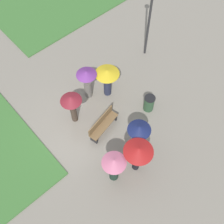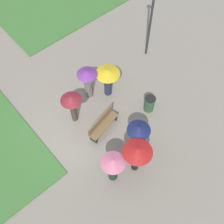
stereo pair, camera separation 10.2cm
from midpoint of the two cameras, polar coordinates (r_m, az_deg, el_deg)
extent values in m
plane|color=gray|center=(13.52, -7.72, -2.53)|extent=(90.00, 90.00, 0.00)
cube|color=brown|center=(12.89, -1.47, -2.68)|extent=(1.75, 0.76, 0.05)
cube|color=brown|center=(12.73, -2.14, -1.71)|extent=(1.68, 0.39, 0.45)
cube|color=#232326|center=(12.83, -3.52, -5.50)|extent=(0.15, 0.39, 0.40)
cube|color=#232326|center=(13.38, 0.53, -0.91)|extent=(0.15, 0.39, 0.40)
cylinder|color=#2D2D30|center=(14.72, 8.06, 17.89)|extent=(0.12, 0.12, 4.56)
cylinder|color=#335638|center=(13.61, 7.80, 1.63)|extent=(0.49, 0.49, 0.87)
cylinder|color=black|center=(13.24, 8.02, 2.70)|extent=(0.53, 0.53, 0.03)
cylinder|color=#47382D|center=(13.22, -7.50, -0.19)|extent=(0.36, 0.36, 1.04)
sphere|color=beige|center=(12.70, -7.81, 1.27)|extent=(0.20, 0.20, 0.20)
cylinder|color=#4C4C4F|center=(12.48, -7.96, 1.96)|extent=(0.02, 0.02, 0.35)
cone|color=maroon|center=(12.23, -8.13, 2.75)|extent=(0.96, 0.96, 0.26)
cylinder|color=#282D47|center=(14.00, -0.61, 5.08)|extent=(0.52, 0.52, 0.97)
sphere|color=tan|center=(13.54, -0.63, 6.58)|extent=(0.21, 0.21, 0.21)
cylinder|color=#4C4C4F|center=(13.32, -0.64, 7.33)|extent=(0.02, 0.02, 0.35)
cone|color=gold|center=(13.09, -0.66, 8.13)|extent=(1.17, 1.17, 0.23)
cylinder|color=slate|center=(13.95, -4.55, 4.81)|extent=(0.46, 0.46, 1.05)
sphere|color=brown|center=(13.45, -4.73, 6.41)|extent=(0.21, 0.21, 0.21)
cylinder|color=#4C4C4F|center=(13.23, -4.82, 7.16)|extent=(0.02, 0.02, 0.35)
cone|color=#703389|center=(13.01, -4.91, 7.95)|extent=(0.97, 0.97, 0.23)
cylinder|color=black|center=(12.01, 5.05, -10.18)|extent=(0.30, 0.30, 1.11)
sphere|color=beige|center=(11.41, 5.30, -8.97)|extent=(0.20, 0.20, 0.20)
cylinder|color=#4C4C4F|center=(11.15, 5.41, -8.41)|extent=(0.02, 0.02, 0.35)
cone|color=red|center=(10.88, 5.54, -7.78)|extent=(1.20, 1.20, 0.26)
cylinder|color=black|center=(12.47, 5.30, -5.98)|extent=(0.47, 0.47, 1.01)
sphere|color=beige|center=(11.93, 5.53, -4.71)|extent=(0.21, 0.21, 0.21)
cylinder|color=#4C4C4F|center=(11.68, 5.64, -4.08)|extent=(0.02, 0.02, 0.35)
cone|color=navy|center=(11.42, 5.77, -3.37)|extent=(0.99, 0.99, 0.26)
cylinder|color=#1E3328|center=(11.87, 0.44, -12.12)|extent=(0.50, 0.50, 1.02)
sphere|color=brown|center=(11.30, 0.46, -11.08)|extent=(0.19, 0.19, 0.19)
cylinder|color=#4C4C4F|center=(11.05, 0.47, -10.59)|extent=(0.02, 0.02, 0.35)
cone|color=pink|center=(10.78, 0.48, -10.03)|extent=(0.98, 0.98, 0.23)
camera|label=1|loc=(0.05, -89.77, 0.38)|focal=45.00mm
camera|label=2|loc=(0.05, 90.23, -0.38)|focal=45.00mm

